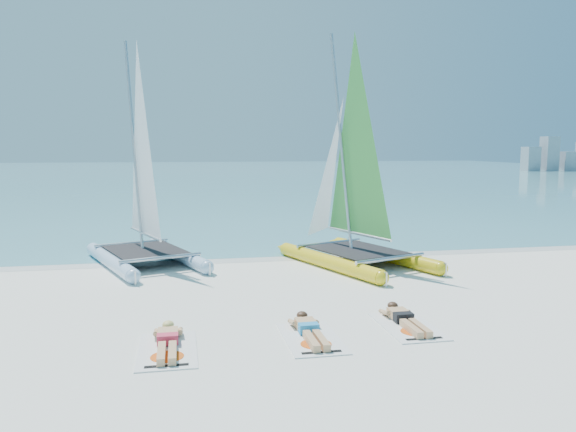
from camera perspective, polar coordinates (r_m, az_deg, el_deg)
name	(u,v)px	position (r m, az deg, el deg)	size (l,w,h in m)	color
ground	(287,305)	(12.61, -0.12, -9.06)	(140.00, 140.00, 0.00)	white
sea	(197,173)	(75.02, -9.18, 4.29)	(140.00, 115.00, 0.01)	#70B1BB
wet_sand_strip	(254,258)	(17.90, -3.42, -4.23)	(140.00, 1.40, 0.01)	silver
distant_skyline	(565,157)	(92.72, 26.36, 5.35)	(14.00, 2.00, 5.00)	#9CA1AC
catamaran_blue	(142,195)	(17.25, -14.58, 2.09)	(4.06, 5.63, 6.96)	#BDD4F9
catamaran_yellow	(347,188)	(17.04, 5.98, 2.83)	(4.17, 5.80, 7.17)	yellow
towel_a	(168,350)	(10.18, -12.14, -13.16)	(1.00, 1.85, 0.02)	white
sunbather_a	(168,340)	(10.33, -12.13, -12.22)	(0.37, 1.73, 0.26)	#DCB073
towel_b	(311,338)	(10.54, 2.40, -12.30)	(1.00, 1.85, 0.02)	white
sunbather_b	(309,329)	(10.68, 2.16, -11.41)	(0.37, 1.73, 0.26)	#DCB073
towel_c	(408,326)	(11.42, 12.08, -10.91)	(1.00, 1.85, 0.02)	white
sunbather_c	(404,318)	(11.56, 11.72, -10.12)	(0.37, 1.73, 0.26)	#DCB073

